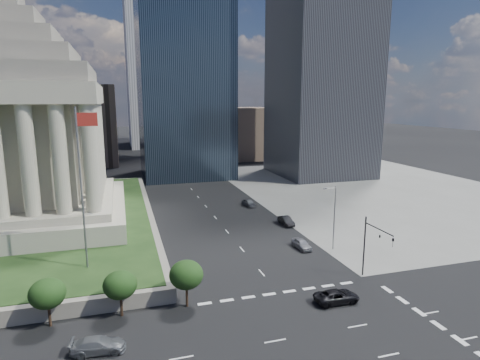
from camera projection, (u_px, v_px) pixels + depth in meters
name	position (u px, v px, depth m)	size (l,w,h in m)	color
ground	(178.00, 172.00, 128.70)	(500.00, 500.00, 0.00)	black
sidewalk_ne	(376.00, 189.00, 104.07)	(68.00, 90.00, 0.03)	slate
war_memorial	(12.00, 108.00, 66.10)	(34.00, 34.00, 39.00)	#A9A48D
flagpole	(82.00, 180.00, 48.59)	(2.52, 0.24, 20.00)	slate
midrise_glass	(184.00, 75.00, 118.76)	(26.00, 26.00, 60.00)	black
highrise_ne	(324.00, 5.00, 116.77)	(26.00, 28.00, 100.00)	black
building_filler_ne	(245.00, 132.00, 163.97)	(20.00, 30.00, 20.00)	brown
building_filler_nw	(82.00, 125.00, 145.72)	(24.00, 30.00, 28.00)	brown
traffic_signal_ne	(373.00, 242.00, 50.10)	(0.30, 5.74, 8.00)	black
street_lamp_north	(333.00, 214.00, 60.88)	(2.13, 0.22, 10.00)	slate
pickup_truck	(337.00, 296.00, 45.53)	(5.20, 2.40, 1.45)	black
suv_grey	(98.00, 345.00, 36.46)	(4.91, 2.00, 1.42)	#5A5D61
parked_sedan_near	(302.00, 244.00, 62.20)	(4.40, 1.77, 1.50)	gray
parked_sedan_mid	(286.00, 221.00, 74.11)	(4.63, 1.61, 1.52)	black
parked_sedan_far	(249.00, 203.00, 87.30)	(4.47, 1.80, 1.52)	#56595D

